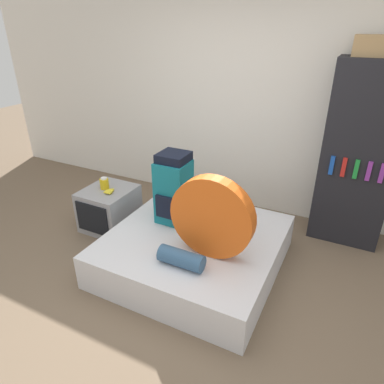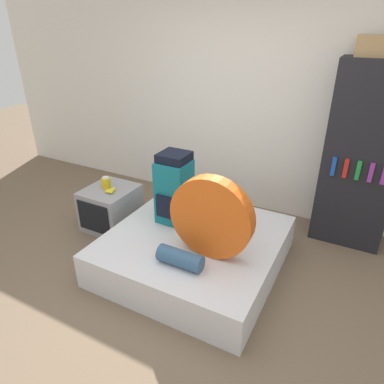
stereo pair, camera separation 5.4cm
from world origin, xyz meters
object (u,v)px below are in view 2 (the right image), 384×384
object	(u,v)px
backpack	(174,189)
cardboard_box	(376,46)
sleeping_roll	(180,258)
television	(111,208)
bookshelf	(361,158)
tent_bag	(211,217)
canister	(106,183)

from	to	relation	value
backpack	cardboard_box	bearing A→B (deg)	35.71
sleeping_roll	backpack	bearing A→B (deg)	123.99
television	bookshelf	distance (m)	2.73
backpack	tent_bag	xyz separation A→B (m)	(0.57, -0.35, 0.01)
sleeping_roll	canister	bearing A→B (deg)	153.62
cardboard_box	canister	bearing A→B (deg)	-157.06
bookshelf	tent_bag	bearing A→B (deg)	-125.49
sleeping_roll	cardboard_box	bearing A→B (deg)	57.77
tent_bag	canister	bearing A→B (deg)	165.11
television	bookshelf	xyz separation A→B (m)	(2.44, 1.01, 0.70)
canister	television	bearing A→B (deg)	-19.21
sleeping_roll	bookshelf	xyz separation A→B (m)	(1.14, 1.66, 0.53)
backpack	bookshelf	size ratio (longest dim) A/B	0.38
television	bookshelf	size ratio (longest dim) A/B	0.31
television	canister	xyz separation A→B (m)	(-0.04, 0.01, 0.30)
canister	cardboard_box	size ratio (longest dim) A/B	0.42
backpack	cardboard_box	xyz separation A→B (m)	(1.47, 1.06, 1.28)
television	canister	bearing A→B (deg)	160.79
tent_bag	television	world-z (taller)	tent_bag
sleeping_roll	bookshelf	bearing A→B (deg)	55.42
sleeping_roll	cardboard_box	xyz separation A→B (m)	(1.06, 1.67, 1.56)
television	cardboard_box	bearing A→B (deg)	23.61
tent_bag	sleeping_roll	distance (m)	0.42
sleeping_roll	canister	size ratio (longest dim) A/B	2.92
bookshelf	backpack	bearing A→B (deg)	-146.24
backpack	canister	world-z (taller)	backpack
cardboard_box	tent_bag	bearing A→B (deg)	-122.73
tent_bag	bookshelf	xyz separation A→B (m)	(0.99, 1.39, 0.23)
backpack	television	size ratio (longest dim) A/B	1.22
television	sleeping_roll	bearing A→B (deg)	-26.60
canister	bookshelf	xyz separation A→B (m)	(2.48, 1.00, 0.40)
canister	cardboard_box	world-z (taller)	cardboard_box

